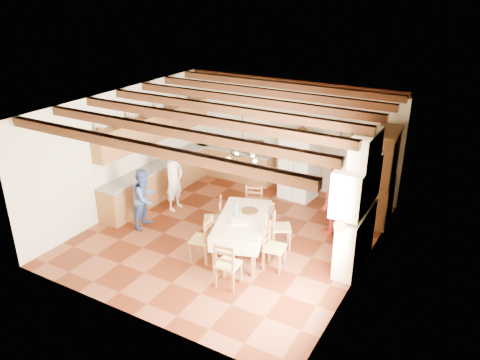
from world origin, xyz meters
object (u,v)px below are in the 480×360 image
object	(u,v)px
microwave	(255,147)
dining_table	(242,221)
refrigerator	(299,167)
chair_end_far	(253,207)
chair_left_far	(213,218)
person_man	(174,180)
person_woman_blue	(145,198)
hutch	(383,177)
chair_right_far	(281,226)
chair_right_near	(275,247)
person_woman_red	(334,201)
chair_end_near	(228,263)
chair_left_near	(201,238)

from	to	relation	value
microwave	dining_table	bearing A→B (deg)	-85.45
refrigerator	chair_end_far	bearing A→B (deg)	-91.85
dining_table	chair_left_far	size ratio (longest dim) A/B	2.17
chair_end_far	person_man	size ratio (longest dim) A/B	0.61
dining_table	person_woman_blue	size ratio (longest dim) A/B	1.46
hutch	chair_right_far	distance (m)	2.80
chair_right_near	person_woman_red	bearing A→B (deg)	-22.90
dining_table	chair_right_near	bearing A→B (deg)	-12.85
dining_table	chair_end_far	world-z (taller)	chair_end_far
hutch	chair_end_near	distance (m)	4.47
chair_end_far	chair_end_near	bearing A→B (deg)	-91.08
hutch	chair_left_far	bearing A→B (deg)	-142.55
dining_table	chair_end_near	size ratio (longest dim) A/B	2.17
hutch	person_woman_red	xyz separation A→B (m)	(-0.75, -1.19, -0.32)
chair_right_near	person_man	xyz separation A→B (m)	(-3.33, 1.17, 0.30)
chair_left_far	chair_right_far	world-z (taller)	same
chair_left_far	chair_right_far	size ratio (longest dim) A/B	1.00
refrigerator	chair_right_far	size ratio (longest dim) A/B	1.80
refrigerator	chair_end_near	bearing A→B (deg)	-78.19
chair_right_near	chair_right_far	bearing A→B (deg)	8.90
hutch	dining_table	xyz separation A→B (m)	(-2.13, -2.90, -0.39)
refrigerator	microwave	world-z (taller)	refrigerator
refrigerator	person_man	bearing A→B (deg)	-131.64
person_woman_blue	microwave	distance (m)	3.72
dining_table	person_man	world-z (taller)	person_man
hutch	person_woman_blue	bearing A→B (deg)	-151.50
chair_right_near	microwave	distance (m)	4.43
person_woman_red	chair_end_near	bearing A→B (deg)	-12.86
chair_end_far	person_man	bearing A→B (deg)	166.04
refrigerator	chair_left_far	distance (m)	3.06
chair_end_near	person_woman_red	world-z (taller)	person_woman_red
chair_left_near	chair_left_far	bearing A→B (deg)	-173.15
chair_right_far	chair_end_far	distance (m)	1.09
refrigerator	person_woman_red	xyz separation A→B (m)	(1.45, -1.45, -0.05)
chair_right_far	microwave	distance (m)	3.63
chair_end_far	hutch	bearing A→B (deg)	17.02
chair_left_near	microwave	bearing A→B (deg)	-177.14
chair_left_near	person_man	distance (m)	2.50
chair_end_near	chair_end_far	distance (m)	2.39
chair_right_far	microwave	xyz separation A→B (m)	(-2.18, 2.85, 0.56)
chair_left_near	chair_end_near	bearing A→B (deg)	51.68
person_woman_red	hutch	bearing A→B (deg)	154.85
chair_left_near	chair_left_far	size ratio (longest dim) A/B	1.00
chair_right_near	person_man	bearing A→B (deg)	63.39
refrigerator	chair_end_far	world-z (taller)	refrigerator
chair_right_far	microwave	bearing A→B (deg)	7.01
chair_right_near	person_woman_blue	world-z (taller)	person_woman_blue
dining_table	chair_left_far	world-z (taller)	chair_left_far
chair_right_near	chair_right_far	distance (m)	0.86
dining_table	person_woman_blue	xyz separation A→B (m)	(-2.52, -0.10, -0.02)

